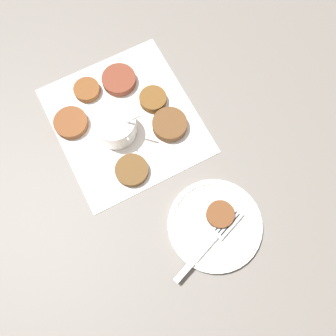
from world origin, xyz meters
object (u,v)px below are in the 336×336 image
at_px(sauce_bowl, 115,126).
at_px(serving_plate, 215,225).
at_px(fritter_on_plate, 220,214).
at_px(fork, 215,236).

distance_m(sauce_bowl, serving_plate, 0.29).
xyz_separation_m(sauce_bowl, fritter_on_plate, (0.28, 0.05, -0.00)).
xyz_separation_m(serving_plate, fritter_on_plate, (-0.01, 0.02, 0.02)).
distance_m(serving_plate, fritter_on_plate, 0.03).
bearing_deg(fork, sauce_bowl, -177.17).
bearing_deg(sauce_bowl, fritter_on_plate, 10.17).
distance_m(fritter_on_plate, fork, 0.04).
height_order(serving_plate, fork, fork).
height_order(serving_plate, fritter_on_plate, fritter_on_plate).
bearing_deg(serving_plate, sauce_bowl, -173.78).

